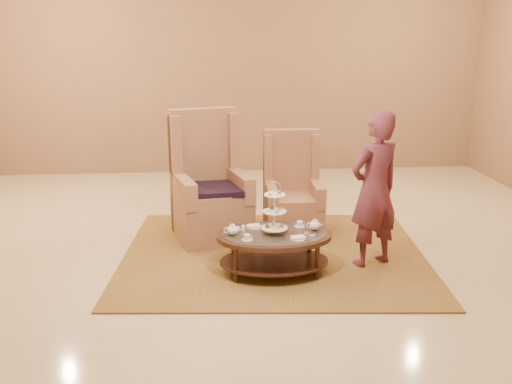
{
  "coord_description": "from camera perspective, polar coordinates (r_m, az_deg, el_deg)",
  "views": [
    {
      "loc": [
        -0.46,
        -5.27,
        2.26
      ],
      "look_at": [
        0.01,
        0.2,
        0.7
      ],
      "focal_mm": 40.0,
      "sensor_mm": 36.0,
      "label": 1
    }
  ],
  "objects": [
    {
      "name": "ground",
      "position": [
        5.75,
        0.12,
        -7.28
      ],
      "size": [
        8.0,
        8.0,
        0.0
      ],
      "primitive_type": "plane",
      "color": "beige",
      "rests_on": "ground"
    },
    {
      "name": "ceiling",
      "position": [
        5.75,
        0.12,
        -7.28
      ],
      "size": [
        8.0,
        8.0,
        0.02
      ],
      "primitive_type": "cube",
      "color": "silver",
      "rests_on": "ground"
    },
    {
      "name": "wall_back",
      "position": [
        9.29,
        -2.06,
        12.7
      ],
      "size": [
        8.0,
        0.04,
        3.5
      ],
      "primitive_type": "cube",
      "color": "#956F51",
      "rests_on": "ground"
    },
    {
      "name": "rug",
      "position": [
        5.98,
        1.79,
        -6.24
      ],
      "size": [
        3.3,
        2.83,
        0.02
      ],
      "rotation": [
        0.0,
        0.0,
        -0.08
      ],
      "color": "olive",
      "rests_on": "ground"
    },
    {
      "name": "tea_table",
      "position": [
        5.43,
        1.83,
        -4.89
      ],
      "size": [
        1.1,
        0.77,
        0.92
      ],
      "rotation": [
        0.0,
        0.0,
        0.01
      ],
      "color": "black",
      "rests_on": "ground"
    },
    {
      "name": "armchair_left",
      "position": [
        6.41,
        -4.7,
        -0.29
      ],
      "size": [
        0.95,
        0.97,
        1.42
      ],
      "rotation": [
        0.0,
        0.0,
        0.27
      ],
      "color": "#A46E4D",
      "rests_on": "ground"
    },
    {
      "name": "armchair_right",
      "position": [
        6.55,
        3.63,
        -0.72
      ],
      "size": [
        0.64,
        0.66,
        1.17
      ],
      "rotation": [
        0.0,
        0.0,
        -0.01
      ],
      "color": "#A46E4D",
      "rests_on": "ground"
    },
    {
      "name": "person",
      "position": [
        5.61,
        11.76,
        0.19
      ],
      "size": [
        0.67,
        0.58,
        1.55
      ],
      "rotation": [
        0.0,
        0.0,
        3.58
      ],
      "color": "#592633",
      "rests_on": "ground"
    }
  ]
}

